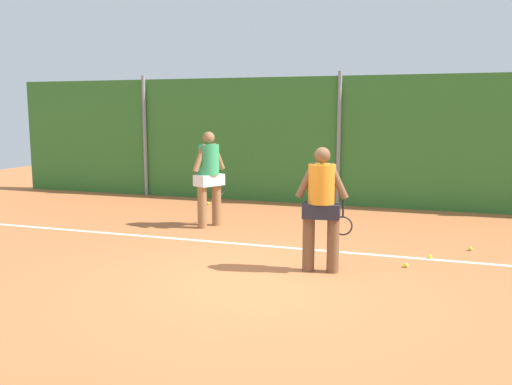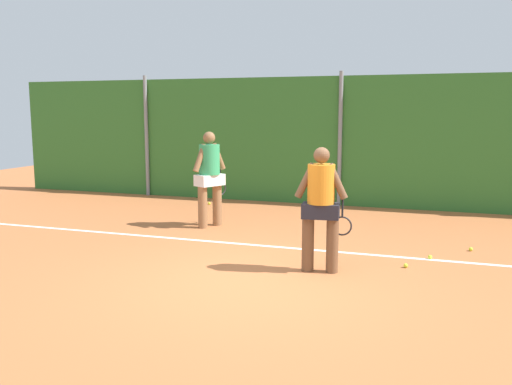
{
  "view_description": "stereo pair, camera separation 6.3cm",
  "coord_description": "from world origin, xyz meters",
  "px_view_note": "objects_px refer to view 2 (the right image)",
  "views": [
    {
      "loc": [
        2.24,
        -6.79,
        2.31
      ],
      "look_at": [
        -0.65,
        1.92,
        0.93
      ],
      "focal_mm": 38.06,
      "sensor_mm": 36.0,
      "label": 1
    },
    {
      "loc": [
        2.3,
        -6.77,
        2.31
      ],
      "look_at": [
        -0.65,
        1.92,
        0.93
      ],
      "focal_mm": 38.06,
      "sensor_mm": 36.0,
      "label": 2
    }
  ],
  "objects_px": {
    "tennis_ball_0": "(406,266)",
    "tennis_ball_5": "(430,257)",
    "tennis_ball_3": "(471,249)",
    "player_foreground_near": "(321,203)",
    "player_midcourt": "(210,174)",
    "tennis_ball_1": "(209,203)"
  },
  "relations": [
    {
      "from": "tennis_ball_0",
      "to": "tennis_ball_1",
      "type": "xyz_separation_m",
      "value": [
        -4.97,
        4.09,
        0.0
      ]
    },
    {
      "from": "player_midcourt",
      "to": "tennis_ball_5",
      "type": "relative_size",
      "value": 28.9
    },
    {
      "from": "player_foreground_near",
      "to": "tennis_ball_0",
      "type": "distance_m",
      "value": 1.64
    },
    {
      "from": "tennis_ball_3",
      "to": "tennis_ball_5",
      "type": "distance_m",
      "value": 0.97
    },
    {
      "from": "tennis_ball_0",
      "to": "tennis_ball_5",
      "type": "relative_size",
      "value": 1.0
    },
    {
      "from": "tennis_ball_1",
      "to": "tennis_ball_5",
      "type": "relative_size",
      "value": 1.0
    },
    {
      "from": "tennis_ball_0",
      "to": "tennis_ball_5",
      "type": "distance_m",
      "value": 0.7
    },
    {
      "from": "player_foreground_near",
      "to": "player_midcourt",
      "type": "distance_m",
      "value": 3.61
    },
    {
      "from": "player_midcourt",
      "to": "tennis_ball_0",
      "type": "xyz_separation_m",
      "value": [
        3.92,
        -1.74,
        -1.04
      ]
    },
    {
      "from": "player_foreground_near",
      "to": "tennis_ball_3",
      "type": "relative_size",
      "value": 27.39
    },
    {
      "from": "tennis_ball_1",
      "to": "tennis_ball_5",
      "type": "distance_m",
      "value": 6.35
    },
    {
      "from": "player_foreground_near",
      "to": "tennis_ball_3",
      "type": "xyz_separation_m",
      "value": [
        2.14,
        1.95,
        -0.98
      ]
    },
    {
      "from": "tennis_ball_0",
      "to": "tennis_ball_5",
      "type": "xyz_separation_m",
      "value": [
        0.33,
        0.61,
        0.0
      ]
    },
    {
      "from": "player_midcourt",
      "to": "tennis_ball_0",
      "type": "relative_size",
      "value": 28.9
    },
    {
      "from": "tennis_ball_3",
      "to": "tennis_ball_0",
      "type": "bearing_deg",
      "value": -125.55
    },
    {
      "from": "tennis_ball_3",
      "to": "tennis_ball_5",
      "type": "height_order",
      "value": "same"
    },
    {
      "from": "tennis_ball_0",
      "to": "tennis_ball_3",
      "type": "relative_size",
      "value": 1.0
    },
    {
      "from": "tennis_ball_0",
      "to": "player_midcourt",
      "type": "bearing_deg",
      "value": 156.02
    },
    {
      "from": "player_foreground_near",
      "to": "tennis_ball_1",
      "type": "xyz_separation_m",
      "value": [
        -3.8,
        4.69,
        -0.98
      ]
    },
    {
      "from": "tennis_ball_1",
      "to": "tennis_ball_3",
      "type": "bearing_deg",
      "value": -24.78
    },
    {
      "from": "tennis_ball_1",
      "to": "player_foreground_near",
      "type": "bearing_deg",
      "value": -50.98
    },
    {
      "from": "player_foreground_near",
      "to": "tennis_ball_5",
      "type": "bearing_deg",
      "value": 32.06
    }
  ]
}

